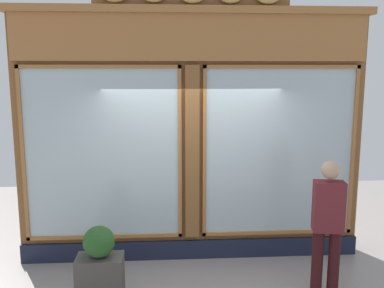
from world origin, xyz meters
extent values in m
cube|color=brown|center=(0.00, -0.15, 1.75)|extent=(4.95, 0.30, 3.51)
cube|color=#191E33|center=(0.00, 0.02, 0.14)|extent=(4.95, 0.08, 0.28)
cube|color=#A56936|center=(0.00, 0.04, 3.19)|extent=(4.85, 0.08, 0.63)
cube|color=#A56936|center=(0.00, 0.02, 3.56)|extent=(5.05, 0.20, 0.10)
cube|color=silver|center=(-1.26, 0.01, 1.59)|extent=(2.13, 0.02, 2.38)
cube|color=#A56936|center=(-1.26, 0.04, 2.80)|extent=(2.23, 0.04, 0.05)
cube|color=#A56936|center=(-1.26, 0.04, 0.37)|extent=(2.23, 0.04, 0.05)
cube|color=#A56936|center=(-2.35, 0.04, 1.59)|extent=(0.05, 0.04, 2.48)
cube|color=#A56936|center=(-0.18, 0.04, 1.59)|extent=(0.05, 0.04, 2.48)
cube|color=silver|center=(1.26, 0.01, 1.59)|extent=(2.13, 0.02, 2.38)
cube|color=#A56936|center=(1.26, 0.04, 2.80)|extent=(2.23, 0.04, 0.05)
cube|color=#A56936|center=(1.26, 0.04, 0.37)|extent=(2.23, 0.04, 0.05)
cube|color=#A56936|center=(2.35, 0.04, 1.59)|extent=(0.05, 0.04, 2.48)
cube|color=#A56936|center=(0.18, 0.04, 1.59)|extent=(0.05, 0.04, 2.48)
cube|color=brown|center=(0.00, 0.03, 1.59)|extent=(0.20, 0.10, 2.48)
cylinder|color=#3A1316|center=(-1.48, 1.12, 0.41)|extent=(0.14, 0.14, 0.82)
cylinder|color=#3A1316|center=(-1.68, 1.16, 0.41)|extent=(0.14, 0.14, 0.82)
cube|color=maroon|center=(-1.58, 1.14, 1.13)|extent=(0.39, 0.28, 0.62)
sphere|color=tan|center=(-1.58, 1.14, 1.58)|extent=(0.22, 0.22, 0.22)
cube|color=#4C4742|center=(1.19, 1.09, 0.27)|extent=(0.56, 0.36, 0.54)
sphere|color=#285623|center=(1.19, 1.09, 0.73)|extent=(0.38, 0.38, 0.38)
camera|label=1|loc=(0.40, 5.96, 2.74)|focal=39.86mm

